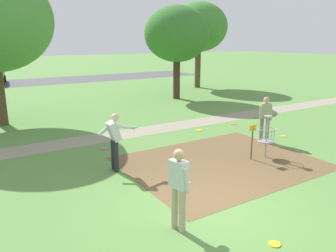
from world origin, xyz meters
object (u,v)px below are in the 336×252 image
at_px(player_waiting_left, 179,185).
at_px(tree_mid_left, 199,27).
at_px(disc_golf_basket, 265,135).
at_px(frisbee_by_tee, 199,130).
at_px(player_throwing, 265,117).
at_px(frisbee_far_left, 275,244).
at_px(frisbee_near_basket, 284,136).
at_px(player_foreground_watching, 115,138).
at_px(frisbee_far_right, 234,124).
at_px(frisbee_mid_grass, 104,149).
at_px(tree_mid_right, 177,34).

height_order(player_waiting_left, tree_mid_left, tree_mid_left).
height_order(disc_golf_basket, frisbee_by_tee, disc_golf_basket).
relative_size(player_throwing, player_waiting_left, 1.00).
xyz_separation_m(disc_golf_basket, frisbee_far_left, (-3.52, -3.46, -0.74)).
relative_size(frisbee_near_basket, frisbee_far_left, 1.05).
height_order(player_waiting_left, frisbee_by_tee, player_waiting_left).
relative_size(player_foreground_watching, frisbee_near_basket, 7.30).
height_order(player_throwing, frisbee_far_right, player_throwing).
relative_size(player_waiting_left, frisbee_far_left, 7.69).
bearing_deg(frisbee_mid_grass, player_waiting_left, -96.46).
distance_m(frisbee_mid_grass, frisbee_far_left, 7.08).
xyz_separation_m(player_waiting_left, frisbee_far_right, (6.97, 5.84, -0.96)).
bearing_deg(player_foreground_watching, frisbee_far_left, -78.29).
bearing_deg(frisbee_by_tee, player_throwing, -67.23).
bearing_deg(frisbee_near_basket, frisbee_far_left, -142.05).
bearing_deg(player_throwing, tree_mid_right, 75.48).
bearing_deg(tree_mid_left, disc_golf_basket, -119.57).
bearing_deg(frisbee_far_right, disc_golf_basket, -120.33).
distance_m(frisbee_mid_grass, tree_mid_left, 17.05).
bearing_deg(player_waiting_left, disc_golf_basket, 23.34).
bearing_deg(player_foreground_watching, frisbee_by_tee, 24.83).
distance_m(player_throwing, tree_mid_left, 15.37).
distance_m(frisbee_mid_grass, tree_mid_right, 11.55).
bearing_deg(tree_mid_left, frisbee_mid_grass, -138.63).
xyz_separation_m(disc_golf_basket, player_waiting_left, (-4.76, -2.05, 0.21)).
bearing_deg(frisbee_far_left, frisbee_near_basket, 37.95).
bearing_deg(player_foreground_watching, disc_golf_basket, -18.68).
bearing_deg(tree_mid_left, tree_mid_right, -141.21).
bearing_deg(frisbee_far_left, frisbee_far_right, 51.64).
relative_size(player_throwing, frisbee_mid_grass, 7.90).
distance_m(player_throwing, frisbee_by_tee, 2.94).
bearing_deg(tree_mid_right, frisbee_far_left, -117.05).
distance_m(player_throwing, frisbee_near_basket, 1.57).
bearing_deg(tree_mid_right, player_waiting_left, -123.48).
height_order(frisbee_by_tee, frisbee_mid_grass, same).
distance_m(frisbee_far_right, tree_mid_left, 13.06).
relative_size(player_foreground_watching, tree_mid_right, 0.29).
xyz_separation_m(player_throwing, frisbee_mid_grass, (-5.42, 2.40, -0.96)).
distance_m(player_foreground_watching, player_waiting_left, 3.60).
height_order(player_foreground_watching, frisbee_far_right, player_foreground_watching).
xyz_separation_m(frisbee_by_tee, frisbee_far_left, (-3.75, -7.22, 0.00)).
bearing_deg(tree_mid_right, frisbee_near_basket, -97.53).
bearing_deg(frisbee_near_basket, tree_mid_right, 82.47).
height_order(player_throwing, tree_mid_left, tree_mid_left).
relative_size(frisbee_near_basket, frisbee_far_right, 1.00).
bearing_deg(frisbee_far_right, player_waiting_left, -140.04).
distance_m(player_throwing, tree_mid_right, 10.52).
bearing_deg(frisbee_far_right, player_throwing, -109.37).
bearing_deg(tree_mid_right, player_throwing, -104.52).
height_order(frisbee_by_tee, tree_mid_right, tree_mid_right).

